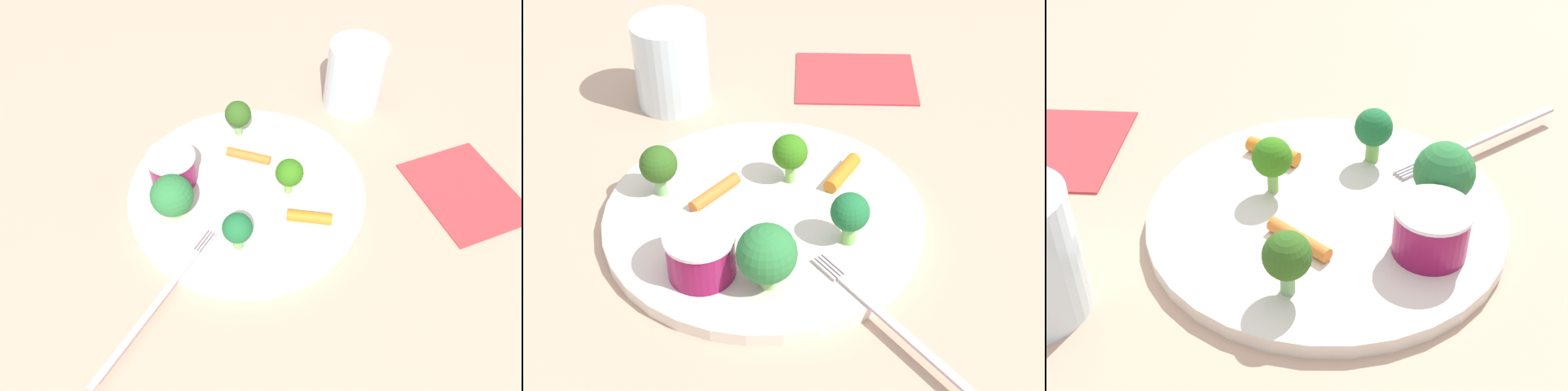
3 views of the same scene
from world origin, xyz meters
TOP-DOWN VIEW (x-y plane):
  - ground_plane at (0.00, 0.00)m, footprint 2.40×2.40m
  - plate at (0.00, 0.00)m, footprint 0.27×0.27m
  - sauce_cup at (0.03, 0.08)m, footprint 0.06×0.06m
  - broccoli_floret_0 at (-0.03, 0.08)m, footprint 0.05×0.05m
  - broccoli_floret_1 at (0.09, 0.00)m, footprint 0.03×0.03m
  - broccoli_floret_2 at (-0.01, -0.05)m, footprint 0.03×0.03m
  - broccoli_floret_3 at (-0.08, 0.02)m, footprint 0.03×0.03m
  - carrot_stick_0 at (-0.05, -0.06)m, footprint 0.03×0.05m
  - carrot_stick_1 at (0.05, -0.01)m, footprint 0.03×0.05m
  - fork at (-0.13, 0.10)m, footprint 0.16×0.12m
  - drinking_glass at (0.15, -0.16)m, footprint 0.08×0.08m
  - napkin at (-0.03, -0.26)m, footprint 0.15×0.14m

SIDE VIEW (x-z plane):
  - ground_plane at x=0.00m, z-range 0.00..0.00m
  - napkin at x=-0.03m, z-range 0.00..0.00m
  - plate at x=0.00m, z-range 0.00..0.01m
  - fork at x=-0.13m, z-range 0.01..0.01m
  - carrot_stick_1 at x=0.05m, z-range 0.01..0.02m
  - carrot_stick_0 at x=-0.05m, z-range 0.01..0.02m
  - sauce_cup at x=0.03m, z-range 0.01..0.05m
  - broccoli_floret_3 at x=-0.08m, z-range 0.02..0.07m
  - broccoli_floret_1 at x=0.09m, z-range 0.02..0.07m
  - broccoli_floret_2 at x=-0.01m, z-range 0.02..0.07m
  - broccoli_floret_0 at x=-0.03m, z-range 0.02..0.07m
  - drinking_glass at x=0.15m, z-range 0.00..0.09m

